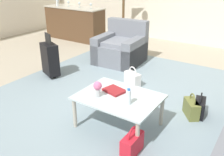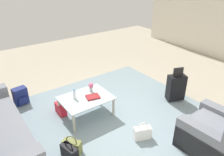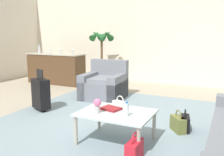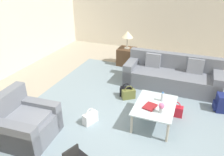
% 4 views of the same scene
% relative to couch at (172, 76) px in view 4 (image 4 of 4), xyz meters
% --- Properties ---
extents(ground_plane, '(12.00, 12.00, 0.00)m').
position_rel_couch_xyz_m(ground_plane, '(-2.19, 0.60, -0.30)').
color(ground_plane, '#A89E89').
extents(wall_right, '(0.12, 8.00, 3.10)m').
position_rel_couch_xyz_m(wall_right, '(2.87, 0.60, 1.25)').
color(wall_right, silver).
rests_on(wall_right, ground).
extents(area_rug, '(5.20, 4.40, 0.01)m').
position_rel_couch_xyz_m(area_rug, '(-1.59, 0.80, -0.30)').
color(area_rug, gray).
rests_on(area_rug, ground).
extents(couch, '(0.89, 2.44, 0.86)m').
position_rel_couch_xyz_m(couch, '(0.00, 0.00, 0.00)').
color(couch, slate).
rests_on(couch, ground).
extents(armchair, '(1.01, 1.01, 0.90)m').
position_rel_couch_xyz_m(armchair, '(-3.10, 2.27, 0.00)').
color(armchair, slate).
rests_on(armchair, ground).
extents(coffee_table, '(1.03, 0.78, 0.45)m').
position_rel_couch_xyz_m(coffee_table, '(-1.79, 0.10, 0.09)').
color(coffee_table, silver).
rests_on(coffee_table, ground).
extents(water_bottle, '(0.06, 0.06, 0.20)m').
position_rel_couch_xyz_m(water_bottle, '(-1.59, 0.00, 0.24)').
color(water_bottle, silver).
rests_on(water_bottle, coffee_table).
extents(coffee_table_book, '(0.32, 0.27, 0.03)m').
position_rel_couch_xyz_m(coffee_table_book, '(-1.91, 0.18, 0.16)').
color(coffee_table_book, maroon).
rests_on(coffee_table_book, coffee_table).
extents(flower_vase, '(0.11, 0.11, 0.21)m').
position_rel_couch_xyz_m(flower_vase, '(-2.01, -0.05, 0.27)').
color(flower_vase, '#B2B7BC').
rests_on(flower_vase, coffee_table).
extents(side_table, '(0.55, 0.55, 0.56)m').
position_rel_couch_xyz_m(side_table, '(1.01, 1.60, -0.02)').
color(side_table, '#513823').
rests_on(side_table, ground).
extents(table_lamp, '(0.38, 0.38, 0.57)m').
position_rel_couch_xyz_m(table_lamp, '(1.01, 1.60, 0.71)').
color(table_lamp, '#ADA899').
rests_on(table_lamp, side_table).
extents(handbag_olive, '(0.30, 0.34, 0.36)m').
position_rel_couch_xyz_m(handbag_olive, '(-1.06, 0.87, -0.17)').
color(handbag_olive, olive).
rests_on(handbag_olive, ground).
extents(handbag_red, '(0.14, 0.32, 0.36)m').
position_rel_couch_xyz_m(handbag_red, '(-1.37, -0.28, -0.17)').
color(handbag_red, red).
rests_on(handbag_red, ground).
extents(handbag_black, '(0.20, 0.34, 0.36)m').
position_rel_couch_xyz_m(handbag_black, '(-0.97, 0.96, -0.17)').
color(handbag_black, black).
rests_on(handbag_black, ground).
extents(handbag_white, '(0.35, 0.25, 0.36)m').
position_rel_couch_xyz_m(handbag_white, '(-2.27, 1.32, -0.17)').
color(handbag_white, white).
rests_on(handbag_white, ground).
extents(backpack_navy, '(0.32, 0.28, 0.40)m').
position_rel_couch_xyz_m(backpack_navy, '(-0.79, -1.19, -0.11)').
color(backpack_navy, navy).
rests_on(backpack_navy, ground).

